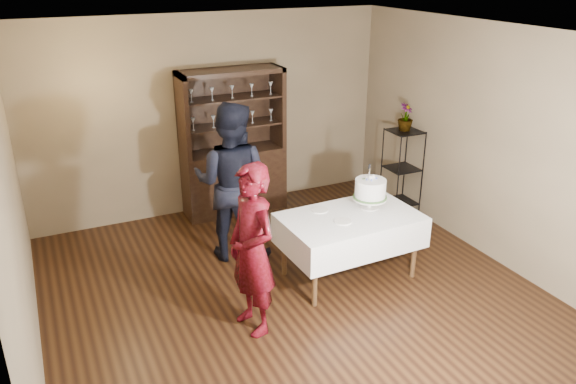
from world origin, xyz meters
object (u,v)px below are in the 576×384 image
object	(u,v)px
plant_etagere	(402,168)
cake_table	(350,230)
china_hutch	(234,166)
potted_plant	(406,117)
cake	(370,190)
woman	(252,250)
man	(232,182)

from	to	relation	value
plant_etagere	cake_table	distance (m)	1.96
china_hutch	potted_plant	xyz separation A→B (m)	(2.08, -1.04, 0.71)
cake_table	cake	distance (m)	0.50
woman	potted_plant	size ratio (longest dim) A/B	4.59
woman	man	world-z (taller)	man
plant_etagere	china_hutch	bearing A→B (deg)	153.17
cake	china_hutch	bearing A→B (deg)	111.08
china_hutch	woman	distance (m)	2.80
woman	plant_etagere	bearing A→B (deg)	108.90
cake_table	cake	world-z (taller)	cake
man	cake	distance (m)	1.59
plant_etagere	cake_table	world-z (taller)	plant_etagere
potted_plant	man	bearing A→B (deg)	-175.52
plant_etagere	cake	size ratio (longest dim) A/B	2.26
plant_etagere	woman	xyz separation A→B (m)	(-2.87, -1.63, 0.19)
china_hutch	potted_plant	bearing A→B (deg)	-26.46
china_hutch	woman	bearing A→B (deg)	-106.48
plant_etagere	potted_plant	distance (m)	0.72
cake_table	man	xyz separation A→B (m)	(-0.99, 1.02, 0.37)
cake_table	plant_etagere	bearing A→B (deg)	37.69
china_hutch	cake	bearing A→B (deg)	-68.92
woman	potted_plant	bearing A→B (deg)	109.11
potted_plant	cake_table	bearing A→B (deg)	-142.00
china_hutch	cake_table	world-z (taller)	china_hutch
cake_table	cake	xyz separation A→B (m)	(0.30, 0.10, 0.39)
potted_plant	woman	bearing A→B (deg)	-150.22
man	china_hutch	bearing A→B (deg)	-75.14
cake	man	bearing A→B (deg)	144.74
china_hutch	cake	world-z (taller)	china_hutch
china_hutch	plant_etagere	distance (m)	2.33
man	cake	world-z (taller)	man
cake	cake_table	bearing A→B (deg)	-161.91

